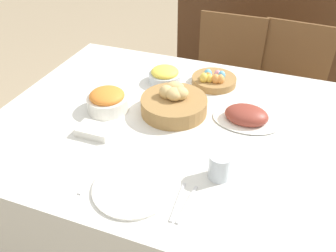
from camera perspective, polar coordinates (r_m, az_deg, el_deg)
ground_plane at (r=2.03m, az=1.49°, el=-17.64°), size 12.00×12.00×0.00m
dining_table at (r=1.73m, az=1.69°, el=-10.02°), size 1.55×1.18×0.78m
chair_far_center at (r=2.37m, az=8.89°, el=6.89°), size 0.42×0.42×0.90m
chair_far_right at (r=2.34m, az=18.36°, el=4.97°), size 0.46×0.46×0.90m
sideboard at (r=3.07m, az=15.02°, el=13.10°), size 1.33×0.44×0.99m
bread_basket at (r=1.52m, az=0.95°, el=3.67°), size 0.28×0.28×0.12m
egg_basket at (r=1.75m, az=7.33°, el=7.39°), size 0.22×0.22×0.08m
ham_platter at (r=1.51m, az=12.44°, el=1.54°), size 0.28×0.19×0.07m
pineapple_bowl at (r=1.75m, az=-0.50°, el=8.14°), size 0.16×0.16×0.08m
carrot_bowl at (r=1.55m, az=-9.69°, el=4.07°), size 0.18×0.18×0.10m
dinner_plate at (r=1.19m, az=-5.69°, el=-9.90°), size 0.27×0.27×0.01m
fork at (r=1.25m, az=-12.29°, el=-8.00°), size 0.02×0.17×0.00m
knife at (r=1.15m, az=1.62°, el=-12.01°), size 0.02×0.17×0.00m
spoon at (r=1.14m, az=3.07°, el=-12.38°), size 0.02×0.17×0.00m
drinking_cup at (r=1.21m, az=8.27°, el=-6.44°), size 0.08×0.08×0.09m
butter_dish at (r=1.43m, az=-11.66°, el=-0.74°), size 0.14×0.09×0.03m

